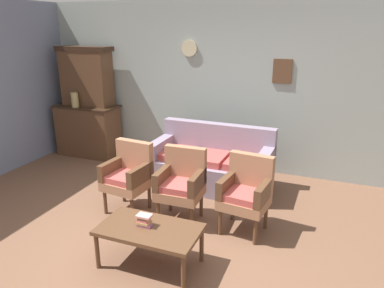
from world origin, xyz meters
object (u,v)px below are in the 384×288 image
Objects in this scene: armchair_by_doorway at (128,174)px; coffee_table at (149,232)px; side_cabinet at (89,130)px; floral_couch at (212,165)px; armchair_near_couch_end at (181,182)px; vase_on_cabinet at (75,100)px; book_stack_on_table at (144,220)px; armchair_row_middle at (246,191)px.

armchair_by_doorway is 1.23m from coffee_table.
side_cabinet is 0.65× the size of floral_couch.
floral_couch and armchair_near_couch_end have the same top height.
side_cabinet is 2.97m from armchair_near_couch_end.
floral_couch is at bearing 88.14° from armchair_near_couch_end.
side_cabinet is 1.28× the size of armchair_near_couch_end.
vase_on_cabinet is 2.43m from armchair_by_doorway.
vase_on_cabinet is 2.78m from floral_couch.
book_stack_on_table is (-0.06, 0.02, 0.10)m from coffee_table.
vase_on_cabinet is (-0.10, -0.18, 0.59)m from side_cabinet.
armchair_row_middle is (1.52, 0.06, 0.00)m from armchair_by_doorway.
side_cabinet is at bearing 135.78° from coffee_table.
armchair_near_couch_end is at bearing 89.99° from book_stack_on_table.
armchair_near_couch_end is 1.00× the size of armchair_row_middle.
armchair_near_couch_end is (2.53, -1.57, 0.03)m from side_cabinet.
floral_couch is 1.96× the size of armchair_near_couch_end.
book_stack_on_table is at bearing 164.36° from coffee_table.
floral_couch is (2.56, -0.50, -0.14)m from side_cabinet.
book_stack_on_table is at bearing -41.60° from vase_on_cabinet.
side_cabinet reaches higher than book_stack_on_table.
side_cabinet reaches higher than armchair_row_middle.
side_cabinet is at bearing 148.20° from armchair_near_couch_end.
armchair_row_middle reaches higher than coffee_table.
armchair_near_couch_end is 5.96× the size of book_stack_on_table.
vase_on_cabinet reaches higher than coffee_table.
armchair_row_middle is at bearing 53.80° from coffee_table.
armchair_by_doorway is 5.96× the size of book_stack_on_table.
side_cabinet is 4.41× the size of vase_on_cabinet.
floral_couch is 11.70× the size of book_stack_on_table.
armchair_near_couch_end is at bearing 1.77° from armchair_by_doorway.
armchair_by_doorway is at bearing 130.25° from coffee_table.
vase_on_cabinet reaches higher than armchair_near_couch_end.
armchair_row_middle is 1.26m from book_stack_on_table.
floral_couch is 1.29m from armchair_row_middle.
armchair_row_middle is at bearing 2.27° from armchair_by_doorway.
armchair_by_doorway is 1.00× the size of armchair_row_middle.
armchair_row_middle reaches higher than book_stack_on_table.
side_cabinet is at bearing 168.96° from floral_couch.
coffee_table is 6.62× the size of book_stack_on_table.
book_stack_on_table is (2.53, -2.50, 0.01)m from side_cabinet.
armchair_by_doorway is 0.73m from armchair_near_couch_end.
coffee_table is 0.12m from book_stack_on_table.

